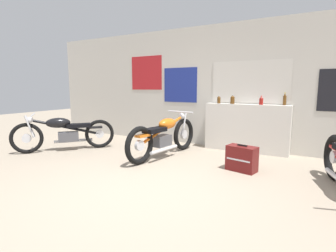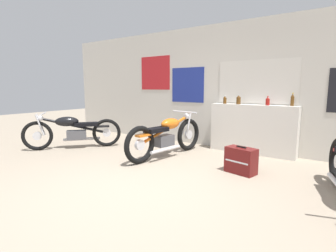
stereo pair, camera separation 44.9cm
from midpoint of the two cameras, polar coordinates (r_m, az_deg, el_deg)
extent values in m
plane|color=gray|center=(3.73, -3.90, -13.54)|extent=(24.00, 24.00, 0.00)
cube|color=beige|center=(6.17, 14.49, 8.25)|extent=(10.00, 0.06, 2.80)
cube|color=silver|center=(5.92, 20.84, 8.99)|extent=(1.60, 0.01, 0.84)
cube|color=beige|center=(5.92, 20.83, 8.99)|extent=(1.66, 0.01, 0.90)
cube|color=navy|center=(6.55, 6.26, 8.86)|extent=(0.90, 0.01, 0.84)
cube|color=#B21E23|center=(7.10, -0.96, 11.44)|extent=(0.94, 0.01, 0.87)
cube|color=silver|center=(5.85, 19.98, -0.68)|extent=(1.77, 0.28, 1.03)
cylinder|color=#5B3814|center=(5.93, 14.42, 5.36)|extent=(0.07, 0.07, 0.13)
cone|color=#5B3814|center=(5.93, 14.45, 6.19)|extent=(0.06, 0.06, 0.04)
cylinder|color=silver|center=(5.93, 14.46, 6.45)|extent=(0.03, 0.03, 0.01)
cylinder|color=#5B3814|center=(5.83, 17.25, 5.27)|extent=(0.09, 0.09, 0.15)
cone|color=#5B3814|center=(5.83, 17.29, 6.20)|extent=(0.08, 0.08, 0.04)
cylinder|color=silver|center=(5.83, 17.31, 6.48)|extent=(0.04, 0.04, 0.02)
cylinder|color=maroon|center=(5.68, 23.03, 4.82)|extent=(0.08, 0.08, 0.13)
cone|color=maroon|center=(5.67, 23.08, 5.67)|extent=(0.07, 0.07, 0.04)
cylinder|color=red|center=(5.67, 23.09, 5.93)|extent=(0.03, 0.03, 0.01)
cylinder|color=#5B3814|center=(5.69, 27.53, 4.80)|extent=(0.06, 0.06, 0.18)
cone|color=#5B3814|center=(5.68, 27.61, 5.97)|extent=(0.05, 0.05, 0.05)
cylinder|color=gold|center=(5.68, 27.64, 6.32)|extent=(0.03, 0.03, 0.02)
torus|color=black|center=(6.37, -24.81, -1.97)|extent=(0.48, 0.56, 0.65)
cylinder|color=silver|center=(6.37, -24.81, -1.97)|extent=(0.16, 0.18, 0.18)
torus|color=black|center=(6.30, -11.23, -1.45)|extent=(0.48, 0.56, 0.65)
cylinder|color=silver|center=(6.30, -11.23, -1.45)|extent=(0.16, 0.18, 0.18)
cube|color=#4C4C51|center=(6.29, -17.37, -1.85)|extent=(0.44, 0.46, 0.20)
cylinder|color=black|center=(6.26, -17.45, -0.05)|extent=(0.91, 1.09, 0.42)
ellipsoid|color=black|center=(6.26, -19.28, 0.92)|extent=(0.51, 0.55, 0.22)
cube|color=black|center=(6.25, -15.41, 0.35)|extent=(0.51, 0.55, 0.08)
cube|color=black|center=(6.27, -12.09, -0.06)|extent=(0.30, 0.32, 0.04)
cylinder|color=silver|center=(6.26, -24.36, 0.15)|extent=(0.14, 0.16, 0.48)
cylinder|color=silver|center=(6.38, -24.20, 0.31)|extent=(0.14, 0.16, 0.48)
cylinder|color=silver|center=(6.29, -23.74, 2.47)|extent=(0.52, 0.43, 0.03)
sphere|color=silver|center=(6.30, -24.23, 1.54)|extent=(0.13, 0.13, 0.13)
cylinder|color=silver|center=(6.45, -16.35, -2.74)|extent=(0.57, 0.68, 0.06)
torus|color=black|center=(5.84, 6.67, -1.88)|extent=(0.19, 0.71, 0.70)
cylinder|color=silver|center=(5.84, 6.67, -1.88)|extent=(0.09, 0.20, 0.19)
torus|color=black|center=(4.79, -3.50, -4.14)|extent=(0.19, 0.71, 0.70)
cylinder|color=silver|center=(4.79, -3.50, -4.14)|extent=(0.09, 0.20, 0.19)
cube|color=#4C4C51|center=(5.25, 1.58, -3.21)|extent=(0.27, 0.43, 0.21)
cylinder|color=orange|center=(5.21, 1.59, -0.95)|extent=(0.23, 1.29, 0.44)
ellipsoid|color=orange|center=(5.33, 2.91, 0.50)|extent=(0.30, 0.51, 0.22)
cube|color=black|center=(5.05, -0.01, -0.85)|extent=(0.30, 0.51, 0.08)
cube|color=orange|center=(4.81, -2.78, -2.04)|extent=(0.18, 0.30, 0.04)
cylinder|color=silver|center=(5.78, 5.82, 0.61)|extent=(0.06, 0.18, 0.51)
cylinder|color=silver|center=(5.71, 6.78, 0.49)|extent=(0.06, 0.18, 0.51)
cylinder|color=silver|center=(5.66, 5.91, 3.06)|extent=(0.64, 0.12, 0.03)
sphere|color=silver|center=(5.72, 6.26, 2.10)|extent=(0.13, 0.13, 0.13)
cylinder|color=silver|center=(5.11, 2.02, -5.14)|extent=(0.17, 0.78, 0.06)
cube|color=maroon|center=(4.52, 18.38, -7.16)|extent=(0.53, 0.36, 0.42)
cube|color=silver|center=(4.41, 17.53, -7.51)|extent=(0.40, 0.10, 0.02)
cube|color=black|center=(4.46, 18.52, -4.35)|extent=(0.17, 0.06, 0.02)
camera|label=1|loc=(0.22, -87.28, 0.41)|focal=28.00mm
camera|label=2|loc=(0.22, 92.72, -0.41)|focal=28.00mm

